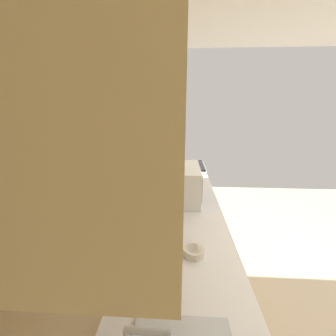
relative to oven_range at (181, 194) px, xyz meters
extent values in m
plane|color=beige|center=(-1.39, -1.31, -0.47)|extent=(5.86, 5.86, 0.00)
cube|color=beige|center=(-1.39, 0.39, 0.82)|extent=(3.78, 0.12, 2.58)
cube|color=#DCC174|center=(-1.75, 0.01, -0.03)|extent=(2.90, 0.64, 0.90)
cube|color=silver|center=(-1.75, 0.01, 0.43)|extent=(2.93, 0.67, 0.02)
cube|color=#332819|center=(-1.75, -0.31, -0.03)|extent=(0.01, 0.01, 0.82)
cube|color=#332819|center=(-1.27, -0.31, -0.03)|extent=(0.01, 0.01, 0.82)
cube|color=#332819|center=(-0.79, -0.31, -0.03)|extent=(0.01, 0.01, 0.82)
cube|color=#D5BB76|center=(-1.75, 0.18, 1.31)|extent=(2.06, 0.30, 0.59)
cube|color=#997A4C|center=(-2.55, 0.32, 0.79)|extent=(0.43, 0.02, 0.56)
cube|color=white|center=(-2.55, 0.33, 0.79)|extent=(0.37, 0.01, 0.50)
cube|color=#B7BABF|center=(0.00, 0.00, -0.02)|extent=(0.58, 0.67, 0.92)
cube|color=black|center=(0.00, -0.34, -0.06)|extent=(0.46, 0.01, 0.50)
cube|color=black|center=(0.00, 0.00, 0.45)|extent=(0.55, 0.63, 0.02)
cube|color=#B7BABF|center=(0.00, 0.31, 0.53)|extent=(0.55, 0.04, 0.18)
cylinder|color=#38383D|center=(-0.13, -0.12, 0.47)|extent=(0.11, 0.11, 0.01)
cylinder|color=#38383D|center=(0.13, -0.12, 0.47)|extent=(0.11, 0.11, 0.01)
cylinder|color=#38383D|center=(-0.13, 0.12, 0.47)|extent=(0.11, 0.11, 0.01)
cylinder|color=#38383D|center=(0.13, 0.12, 0.47)|extent=(0.11, 0.11, 0.01)
cylinder|color=#B7BABF|center=(-2.55, 0.11, 0.68)|extent=(0.02, 0.13, 0.02)
cube|color=white|center=(-1.15, 0.03, 0.60)|extent=(0.52, 0.37, 0.31)
cube|color=black|center=(-1.19, -0.15, 0.60)|extent=(0.32, 0.01, 0.22)
cube|color=#2D2D33|center=(-0.94, -0.15, 0.60)|extent=(0.09, 0.01, 0.22)
cylinder|color=silver|center=(-1.94, -0.06, 0.46)|extent=(0.12, 0.12, 0.04)
cylinder|color=silver|center=(-1.94, -0.06, 0.48)|extent=(0.10, 0.10, 0.02)
cylinder|color=red|center=(-0.64, -0.06, 0.51)|extent=(0.15, 0.15, 0.13)
cylinder|color=black|center=(-0.64, -0.06, 0.59)|extent=(0.04, 0.04, 0.02)
cylinder|color=red|center=(-0.56, -0.06, 0.54)|extent=(0.09, 0.02, 0.05)
camera|label=1|loc=(-2.97, 0.03, 1.27)|focal=22.44mm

